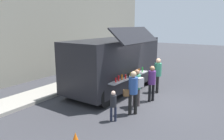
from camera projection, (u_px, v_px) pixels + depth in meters
ground_plane at (150, 99)px, 10.12m from camera, size 60.00×60.00×0.00m
curb_strip at (17, 102)px, 9.49m from camera, size 28.00×1.60×0.15m
food_truck_main at (114, 63)px, 11.12m from camera, size 5.83×3.32×3.34m
trash_bin at (119, 64)px, 16.19m from camera, size 0.60×0.60×0.99m
customer_front_ordering at (152, 80)px, 9.62m from camera, size 0.34×0.34×1.65m
customer_mid_with_backpack at (137, 84)px, 8.94m from camera, size 0.46×0.53×1.63m
customer_rear_waiting at (133, 89)px, 8.18m from camera, size 0.50×0.50×1.74m
customer_extra_browsing at (158, 72)px, 10.88m from camera, size 0.36×0.36×1.78m
child_near_queue at (113, 103)px, 7.66m from camera, size 0.24×0.24×1.16m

